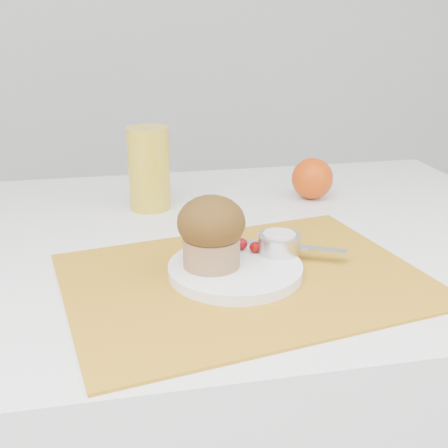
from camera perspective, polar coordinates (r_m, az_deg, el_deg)
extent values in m
cube|color=white|center=(1.14, -1.28, -18.96)|extent=(1.20, 0.80, 0.75)
cube|color=#BE811A|center=(0.79, 2.12, -5.58)|extent=(0.54, 0.44, 0.00)
cylinder|color=white|center=(0.79, 1.15, -4.61)|extent=(0.22, 0.22, 0.02)
cylinder|color=silver|center=(0.83, 5.61, -1.98)|extent=(0.08, 0.08, 0.03)
cylinder|color=silver|center=(0.82, 5.64, -1.13)|extent=(0.05, 0.05, 0.01)
ellipsoid|color=#600205|center=(0.83, 1.73, -2.02)|extent=(0.02, 0.02, 0.02)
ellipsoid|color=#5E0402|center=(0.82, 3.20, -2.36)|extent=(0.02, 0.02, 0.02)
cube|color=silver|center=(0.85, 6.28, -2.24)|extent=(0.17, 0.10, 0.00)
sphere|color=#CF4407|center=(1.13, 8.96, 4.59)|extent=(0.08, 0.08, 0.08)
cylinder|color=gold|center=(1.06, -7.62, 5.60)|extent=(0.09, 0.09, 0.15)
cylinder|color=#A77A51|center=(0.78, -1.28, -2.78)|extent=(0.08, 0.08, 0.04)
ellipsoid|color=#321D09|center=(0.76, -1.31, 0.17)|extent=(0.09, 0.09, 0.07)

